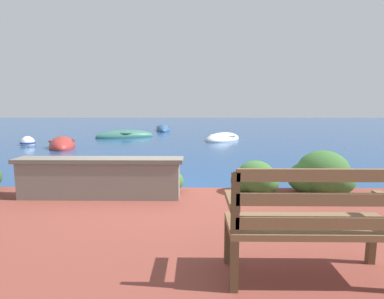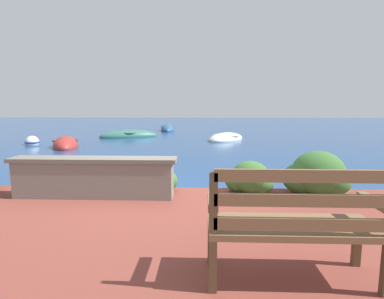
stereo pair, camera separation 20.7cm
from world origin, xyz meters
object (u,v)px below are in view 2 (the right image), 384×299
object	(u,v)px
rowboat_mid	(226,139)
rowboat_far	(129,136)
rowboat_outer	(168,130)
mooring_buoy	(32,142)
park_bench	(294,222)
rowboat_nearest	(66,145)

from	to	relation	value
rowboat_mid	rowboat_far	size ratio (longest dim) A/B	0.89
rowboat_outer	mooring_buoy	size ratio (longest dim) A/B	4.80
park_bench	rowboat_mid	xyz separation A→B (m)	(0.40, 12.16, -0.65)
rowboat_nearest	rowboat_mid	bearing A→B (deg)	91.38
park_bench	rowboat_outer	size ratio (longest dim) A/B	0.45
rowboat_outer	mooring_buoy	xyz separation A→B (m)	(-4.82, -7.82, 0.03)
rowboat_outer	rowboat_mid	bearing A→B (deg)	25.12
park_bench	mooring_buoy	xyz separation A→B (m)	(-7.93, 10.11, -0.61)
rowboat_far	rowboat_outer	bearing A→B (deg)	48.44
park_bench	rowboat_outer	xyz separation A→B (m)	(-3.11, 17.93, -0.64)
rowboat_outer	mooring_buoy	bearing A→B (deg)	-37.84
rowboat_mid	rowboat_outer	xyz separation A→B (m)	(-3.51, 5.77, 0.01)
mooring_buoy	rowboat_nearest	bearing A→B (deg)	-22.49
park_bench	rowboat_far	size ratio (longest dim) A/B	0.42
rowboat_mid	rowboat_far	xyz separation A→B (m)	(-5.01, 1.20, 0.00)
rowboat_mid	rowboat_far	world-z (taller)	rowboat_far
rowboat_nearest	mooring_buoy	world-z (taller)	rowboat_nearest
park_bench	rowboat_mid	world-z (taller)	park_bench
park_bench	rowboat_far	xyz separation A→B (m)	(-4.61, 13.36, -0.64)
rowboat_far	rowboat_outer	world-z (taller)	rowboat_outer
rowboat_nearest	rowboat_outer	xyz separation A→B (m)	(3.04, 8.56, -0.00)
rowboat_far	rowboat_outer	size ratio (longest dim) A/B	1.08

